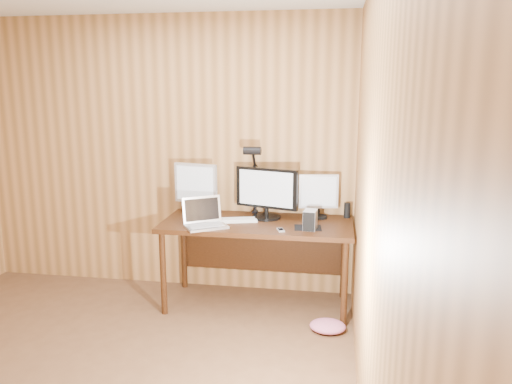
% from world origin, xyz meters
% --- Properties ---
extents(room_shell, '(4.00, 4.00, 4.00)m').
position_xyz_m(room_shell, '(0.00, 0.00, 1.25)').
color(room_shell, brown).
rests_on(room_shell, ground).
extents(desk, '(1.60, 0.70, 0.75)m').
position_xyz_m(desk, '(0.93, 1.70, 0.63)').
color(desk, '#31190A').
rests_on(desk, floor).
extents(monitor_center, '(0.55, 0.25, 0.44)m').
position_xyz_m(monitor_center, '(0.99, 1.77, 0.98)').
color(monitor_center, black).
rests_on(monitor_center, desk).
extents(monitor_left, '(0.40, 0.19, 0.46)m').
position_xyz_m(monitor_left, '(0.35, 1.81, 1.00)').
color(monitor_left, black).
rests_on(monitor_left, desk).
extents(monitor_right, '(0.34, 0.16, 0.38)m').
position_xyz_m(monitor_right, '(1.43, 1.84, 0.95)').
color(monitor_right, black).
rests_on(monitor_right, desk).
extents(laptop, '(0.41, 0.38, 0.23)m').
position_xyz_m(laptop, '(0.52, 1.45, 0.81)').
color(laptop, silver).
rests_on(laptop, desk).
extents(keyboard, '(0.46, 0.24, 0.02)m').
position_xyz_m(keyboard, '(0.71, 1.62, 0.76)').
color(keyboard, white).
rests_on(keyboard, desk).
extents(mousepad, '(0.23, 0.20, 0.00)m').
position_xyz_m(mousepad, '(1.36, 1.52, 0.75)').
color(mousepad, black).
rests_on(mousepad, desk).
extents(mouse, '(0.08, 0.11, 0.04)m').
position_xyz_m(mouse, '(1.36, 1.52, 0.77)').
color(mouse, black).
rests_on(mouse, mousepad).
extents(hard_drive, '(0.11, 0.15, 0.16)m').
position_xyz_m(hard_drive, '(1.38, 1.48, 0.83)').
color(hard_drive, silver).
rests_on(hard_drive, desk).
extents(phone, '(0.08, 0.10, 0.01)m').
position_xyz_m(phone, '(1.16, 1.40, 0.76)').
color(phone, silver).
rests_on(phone, desk).
extents(speaker, '(0.05, 0.05, 0.13)m').
position_xyz_m(speaker, '(1.68, 1.89, 0.82)').
color(speaker, black).
rests_on(speaker, desk).
extents(desk_lamp, '(0.15, 0.22, 0.66)m').
position_xyz_m(desk_lamp, '(0.86, 1.86, 1.16)').
color(desk_lamp, black).
rests_on(desk_lamp, desk).
extents(fabric_pile, '(0.32, 0.28, 0.09)m').
position_xyz_m(fabric_pile, '(1.55, 1.23, 0.04)').
color(fabric_pile, '#CB6283').
rests_on(fabric_pile, floor).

